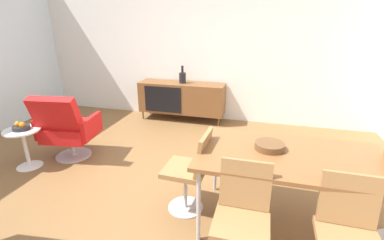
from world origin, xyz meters
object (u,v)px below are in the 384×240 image
(vase_cobalt, at_px, (182,77))
(dining_chair_front_left, at_px, (242,216))
(dining_chair_front_right, at_px, (347,234))
(fruit_bowl, at_px, (21,127))
(dining_chair_near_window, at_px, (191,169))
(wooden_bowl_on_table, at_px, (269,146))
(dining_table, at_px, (291,159))
(side_table_round, at_px, (25,144))
(sideboard, at_px, (182,98))
(lounge_chair_red, at_px, (66,127))

(vase_cobalt, xyz_separation_m, dining_chair_front_left, (1.39, -3.08, -0.36))
(dining_chair_front_right, bearing_deg, vase_cobalt, 124.26)
(dining_chair_front_left, height_order, fruit_bowl, dining_chair_front_left)
(vase_cobalt, height_order, dining_chair_near_window, vase_cobalt)
(dining_chair_front_right, relative_size, dining_chair_front_left, 1.00)
(wooden_bowl_on_table, distance_m, dining_chair_near_window, 0.77)
(vase_cobalt, distance_m, wooden_bowl_on_table, 2.91)
(vase_cobalt, relative_size, dining_table, 0.20)
(side_table_round, bearing_deg, dining_chair_near_window, -7.00)
(dining_table, relative_size, dining_chair_near_window, 1.87)
(sideboard, height_order, dining_chair_front_left, dining_chair_front_left)
(vase_cobalt, bearing_deg, side_table_round, -122.75)
(lounge_chair_red, relative_size, side_table_round, 1.82)
(dining_chair_near_window, distance_m, side_table_round, 2.32)
(dining_chair_near_window, height_order, fruit_bowl, dining_chair_near_window)
(vase_cobalt, xyz_separation_m, dining_table, (1.74, -2.52, -0.13))
(dining_chair_front_right, xyz_separation_m, lounge_chair_red, (-3.15, 1.17, -0.00))
(sideboard, distance_m, wooden_bowl_on_table, 2.94)
(side_table_round, bearing_deg, dining_table, -5.00)
(lounge_chair_red, bearing_deg, vase_cobalt, 60.95)
(wooden_bowl_on_table, bearing_deg, sideboard, 122.72)
(dining_chair_front_right, relative_size, dining_chair_near_window, 1.00)
(sideboard, height_order, wooden_bowl_on_table, wooden_bowl_on_table)
(fruit_bowl, bearing_deg, sideboard, 57.58)
(vase_cobalt, xyz_separation_m, lounge_chair_red, (-1.06, -1.90, -0.36))
(dining_table, height_order, dining_chair_near_window, dining_chair_near_window)
(lounge_chair_red, xyz_separation_m, fruit_bowl, (-0.38, -0.34, 0.09))
(side_table_round, bearing_deg, dining_chair_front_left, -16.46)
(wooden_bowl_on_table, distance_m, fruit_bowl, 3.01)
(dining_chair_front_left, height_order, lounge_chair_red, lounge_chair_red)
(vase_cobalt, relative_size, dining_chair_front_right, 0.37)
(dining_table, relative_size, dining_chair_front_left, 1.87)
(fruit_bowl, bearing_deg, dining_chair_front_left, -16.43)
(sideboard, xyz_separation_m, vase_cobalt, (0.02, 0.00, 0.39))
(vase_cobalt, relative_size, dining_chair_near_window, 0.37)
(side_table_round, distance_m, fruit_bowl, 0.23)
(dining_chair_near_window, bearing_deg, dining_chair_front_right, -24.15)
(dining_chair_front_right, height_order, dining_chair_front_left, same)
(dining_chair_front_left, xyz_separation_m, side_table_round, (-2.83, 0.84, -0.15))
(dining_table, bearing_deg, side_table_round, 175.00)
(wooden_bowl_on_table, bearing_deg, lounge_chair_red, 168.04)
(vase_cobalt, bearing_deg, wooden_bowl_on_table, -57.61)
(dining_chair_near_window, bearing_deg, dining_chair_front_left, -45.88)
(dining_chair_front_right, distance_m, dining_chair_near_window, 1.36)
(dining_table, bearing_deg, sideboard, 125.02)
(dining_table, bearing_deg, dining_chair_front_left, -122.05)
(vase_cobalt, bearing_deg, dining_chair_near_window, -71.25)
(dining_table, bearing_deg, fruit_bowl, 175.03)
(vase_cobalt, bearing_deg, fruit_bowl, -122.74)
(vase_cobalt, height_order, dining_chair_front_left, vase_cobalt)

